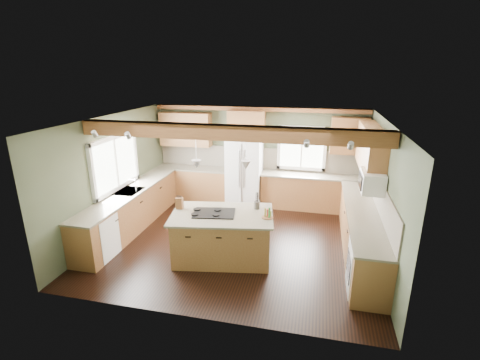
# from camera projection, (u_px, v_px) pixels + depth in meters

# --- Properties ---
(floor) EXTENTS (5.60, 5.60, 0.00)m
(floor) POSITION_uv_depth(u_px,v_px,m) (237.00, 241.00, 7.48)
(floor) COLOR black
(floor) RESTS_ON ground
(ceiling) EXTENTS (5.60, 5.60, 0.00)m
(ceiling) POSITION_uv_depth(u_px,v_px,m) (237.00, 119.00, 6.68)
(ceiling) COLOR silver
(ceiling) RESTS_ON wall_back
(wall_back) EXTENTS (5.60, 0.00, 5.60)m
(wall_back) POSITION_uv_depth(u_px,v_px,m) (258.00, 155.00, 9.40)
(wall_back) COLOR #414B35
(wall_back) RESTS_ON ground
(wall_left) EXTENTS (0.00, 5.00, 5.00)m
(wall_left) POSITION_uv_depth(u_px,v_px,m) (114.00, 174.00, 7.67)
(wall_left) COLOR #414B35
(wall_left) RESTS_ON ground
(wall_right) EXTENTS (0.00, 5.00, 5.00)m
(wall_right) POSITION_uv_depth(u_px,v_px,m) (383.00, 194.00, 6.49)
(wall_right) COLOR #414B35
(wall_right) RESTS_ON ground
(ceiling_beam) EXTENTS (5.55, 0.26, 0.26)m
(ceiling_beam) POSITION_uv_depth(u_px,v_px,m) (227.00, 132.00, 6.05)
(ceiling_beam) COLOR brown
(ceiling_beam) RESTS_ON ceiling
(soffit_trim) EXTENTS (5.55, 0.20, 0.10)m
(soffit_trim) POSITION_uv_depth(u_px,v_px,m) (258.00, 109.00, 8.93)
(soffit_trim) COLOR brown
(soffit_trim) RESTS_ON ceiling
(backsplash_back) EXTENTS (5.58, 0.03, 0.58)m
(backsplash_back) POSITION_uv_depth(u_px,v_px,m) (258.00, 158.00, 9.41)
(backsplash_back) COLOR brown
(backsplash_back) RESTS_ON wall_back
(backsplash_right) EXTENTS (0.03, 3.70, 0.58)m
(backsplash_right) POSITION_uv_depth(u_px,v_px,m) (381.00, 197.00, 6.56)
(backsplash_right) COLOR brown
(backsplash_right) RESTS_ON wall_right
(base_cab_back_left) EXTENTS (2.02, 0.60, 0.88)m
(base_cab_back_left) POSITION_uv_depth(u_px,v_px,m) (193.00, 184.00, 9.77)
(base_cab_back_left) COLOR brown
(base_cab_back_left) RESTS_ON floor
(counter_back_left) EXTENTS (2.06, 0.64, 0.04)m
(counter_back_left) POSITION_uv_depth(u_px,v_px,m) (193.00, 168.00, 9.62)
(counter_back_left) COLOR #473F34
(counter_back_left) RESTS_ON base_cab_back_left
(base_cab_back_right) EXTENTS (2.62, 0.60, 0.88)m
(base_cab_back_right) POSITION_uv_depth(u_px,v_px,m) (312.00, 193.00, 9.07)
(base_cab_back_right) COLOR brown
(base_cab_back_right) RESTS_ON floor
(counter_back_right) EXTENTS (2.66, 0.64, 0.04)m
(counter_back_right) POSITION_uv_depth(u_px,v_px,m) (313.00, 176.00, 8.93)
(counter_back_right) COLOR #473F34
(counter_back_right) RESTS_ON base_cab_back_right
(base_cab_left) EXTENTS (0.60, 3.70, 0.88)m
(base_cab_left) POSITION_uv_depth(u_px,v_px,m) (131.00, 211.00, 7.92)
(base_cab_left) COLOR brown
(base_cab_left) RESTS_ON floor
(counter_left) EXTENTS (0.64, 3.74, 0.04)m
(counter_left) POSITION_uv_depth(u_px,v_px,m) (129.00, 192.00, 7.78)
(counter_left) COLOR #473F34
(counter_left) RESTS_ON base_cab_left
(base_cab_right) EXTENTS (0.60, 3.70, 0.88)m
(base_cab_right) POSITION_uv_depth(u_px,v_px,m) (361.00, 233.00, 6.86)
(base_cab_right) COLOR brown
(base_cab_right) RESTS_ON floor
(counter_right) EXTENTS (0.64, 3.74, 0.04)m
(counter_right) POSITION_uv_depth(u_px,v_px,m) (363.00, 211.00, 6.72)
(counter_right) COLOR #473F34
(counter_right) RESTS_ON base_cab_right
(upper_cab_back_left) EXTENTS (1.40, 0.35, 0.90)m
(upper_cab_back_left) POSITION_uv_depth(u_px,v_px,m) (186.00, 129.00, 9.46)
(upper_cab_back_left) COLOR brown
(upper_cab_back_left) RESTS_ON wall_back
(upper_cab_over_fridge) EXTENTS (0.96, 0.35, 0.70)m
(upper_cab_over_fridge) POSITION_uv_depth(u_px,v_px,m) (246.00, 124.00, 9.04)
(upper_cab_over_fridge) COLOR brown
(upper_cab_over_fridge) RESTS_ON wall_back
(upper_cab_right) EXTENTS (0.35, 2.20, 0.90)m
(upper_cab_right) POSITION_uv_depth(u_px,v_px,m) (371.00, 149.00, 7.16)
(upper_cab_right) COLOR brown
(upper_cab_right) RESTS_ON wall_right
(upper_cab_back_corner) EXTENTS (0.90, 0.35, 0.90)m
(upper_cab_back_corner) POSITION_uv_depth(u_px,v_px,m) (349.00, 136.00, 8.55)
(upper_cab_back_corner) COLOR brown
(upper_cab_back_corner) RESTS_ON wall_back
(window_left) EXTENTS (0.04, 1.60, 1.05)m
(window_left) POSITION_uv_depth(u_px,v_px,m) (115.00, 163.00, 7.64)
(window_left) COLOR white
(window_left) RESTS_ON wall_left
(window_back) EXTENTS (1.10, 0.04, 1.00)m
(window_back) POSITION_uv_depth(u_px,v_px,m) (302.00, 148.00, 9.06)
(window_back) COLOR white
(window_back) RESTS_ON wall_back
(sink) EXTENTS (0.50, 0.65, 0.03)m
(sink) POSITION_uv_depth(u_px,v_px,m) (129.00, 192.00, 7.78)
(sink) COLOR #262628
(sink) RESTS_ON counter_left
(faucet) EXTENTS (0.02, 0.02, 0.28)m
(faucet) POSITION_uv_depth(u_px,v_px,m) (136.00, 186.00, 7.70)
(faucet) COLOR #B2B2B7
(faucet) RESTS_ON sink
(dishwasher) EXTENTS (0.60, 0.60, 0.84)m
(dishwasher) POSITION_uv_depth(u_px,v_px,m) (97.00, 237.00, 6.72)
(dishwasher) COLOR white
(dishwasher) RESTS_ON floor
(oven) EXTENTS (0.60, 0.72, 0.84)m
(oven) POSITION_uv_depth(u_px,v_px,m) (368.00, 268.00, 5.66)
(oven) COLOR white
(oven) RESTS_ON floor
(microwave) EXTENTS (0.40, 0.70, 0.38)m
(microwave) POSITION_uv_depth(u_px,v_px,m) (372.00, 181.00, 6.41)
(microwave) COLOR white
(microwave) RESTS_ON wall_right
(pendant_left) EXTENTS (0.18, 0.18, 0.16)m
(pendant_left) POSITION_uv_depth(u_px,v_px,m) (197.00, 164.00, 6.28)
(pendant_left) COLOR #B2B2B7
(pendant_left) RESTS_ON ceiling
(pendant_right) EXTENTS (0.18, 0.18, 0.16)m
(pendant_right) POSITION_uv_depth(u_px,v_px,m) (246.00, 165.00, 6.24)
(pendant_right) COLOR #B2B2B7
(pendant_right) RESTS_ON ceiling
(refrigerator) EXTENTS (0.90, 0.74, 1.80)m
(refrigerator) POSITION_uv_depth(u_px,v_px,m) (244.00, 172.00, 9.23)
(refrigerator) COLOR white
(refrigerator) RESTS_ON floor
(island) EXTENTS (1.95, 1.38, 0.88)m
(island) POSITION_uv_depth(u_px,v_px,m) (222.00, 237.00, 6.70)
(island) COLOR brown
(island) RESTS_ON floor
(island_top) EXTENTS (2.08, 1.51, 0.04)m
(island_top) POSITION_uv_depth(u_px,v_px,m) (222.00, 215.00, 6.56)
(island_top) COLOR #473F34
(island_top) RESTS_ON island
(cooktop) EXTENTS (0.85, 0.64, 0.02)m
(cooktop) POSITION_uv_depth(u_px,v_px,m) (214.00, 213.00, 6.56)
(cooktop) COLOR black
(cooktop) RESTS_ON island_top
(knife_block) EXTENTS (0.14, 0.10, 0.22)m
(knife_block) POSITION_uv_depth(u_px,v_px,m) (179.00, 203.00, 6.76)
(knife_block) COLOR brown
(knife_block) RESTS_ON island_top
(utensil_crock) EXTENTS (0.13, 0.13, 0.15)m
(utensil_crock) POSITION_uv_depth(u_px,v_px,m) (257.00, 205.00, 6.77)
(utensil_crock) COLOR #443A36
(utensil_crock) RESTS_ON island_top
(bottle_tray) EXTENTS (0.25, 0.25, 0.20)m
(bottle_tray) POSITION_uv_depth(u_px,v_px,m) (268.00, 213.00, 6.35)
(bottle_tray) COLOR #5C301B
(bottle_tray) RESTS_ON island_top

